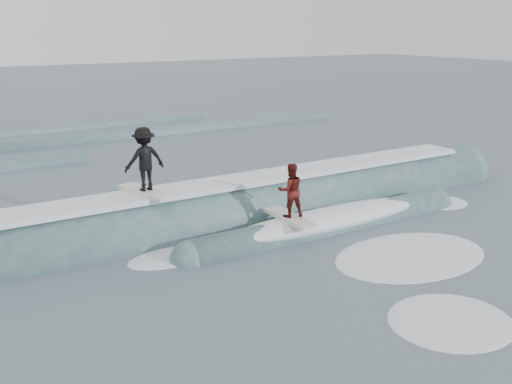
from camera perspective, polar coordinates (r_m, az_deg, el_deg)
ground at (r=14.86m, az=5.35°, el=-6.49°), size 160.00×160.00×0.00m
breaking_wave at (r=17.55m, az=-0.60°, el=-2.66°), size 22.53×3.98×2.40m
surfer_black at (r=15.86m, az=-11.09°, el=3.00°), size 1.16×2.07×1.85m
surfer_red at (r=15.72m, az=3.47°, el=-0.24°), size 0.86×2.01×1.60m
whitewater at (r=14.86m, az=11.81°, el=-6.79°), size 11.89×8.01×0.10m
far_swells at (r=29.53m, az=-21.29°, el=3.99°), size 38.67×8.65×0.80m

